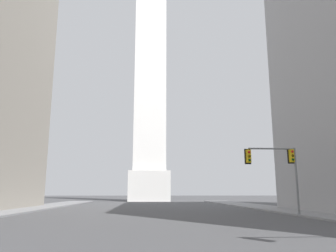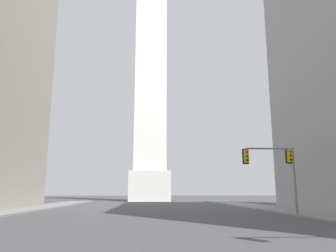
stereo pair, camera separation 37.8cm
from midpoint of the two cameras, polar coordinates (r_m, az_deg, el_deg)
name	(u,v)px [view 2 (the right image)]	position (r m, az deg, el deg)	size (l,w,h in m)	color
sidewalk_right	(321,215)	(31.54, 25.48, -13.81)	(5.00, 88.82, 0.15)	gray
obelisk	(151,80)	(79.73, -2.88, 8.07)	(9.11, 9.11, 60.30)	silver
traffic_light_mid_right	(277,164)	(29.54, 18.76, -6.21)	(4.56, 0.52, 5.73)	slate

